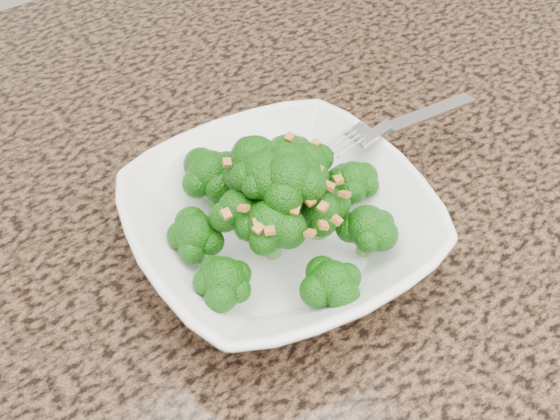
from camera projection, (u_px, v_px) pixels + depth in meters
granite_counter at (129, 358)px, 0.54m from camera, size 1.64×1.04×0.03m
bowl at (280, 227)px, 0.57m from camera, size 0.27×0.27×0.06m
broccoli_pile at (280, 168)px, 0.53m from camera, size 0.21×0.21×0.07m
garlic_topping at (280, 128)px, 0.50m from camera, size 0.13×0.13×0.01m
fork at (385, 128)px, 0.61m from camera, size 0.20×0.04×0.01m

